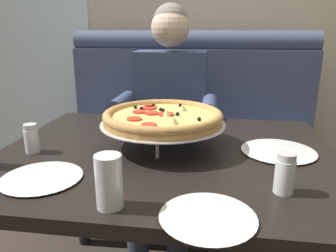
% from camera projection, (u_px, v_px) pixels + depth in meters
% --- Properties ---
extents(booth_bench, '(1.64, 0.78, 1.13)m').
position_uv_depth(booth_bench, '(187.00, 146.00, 2.13)').
color(booth_bench, '#424C6B').
rests_on(booth_bench, ground_plane).
extents(dining_table, '(1.17, 0.94, 0.72)m').
position_uv_depth(dining_table, '(165.00, 173.00, 1.18)').
color(dining_table, black).
rests_on(dining_table, ground_plane).
extents(diner_main, '(0.54, 0.64, 1.27)m').
position_uv_depth(diner_main, '(168.00, 109.00, 1.81)').
color(diner_main, '#2D3342').
rests_on(diner_main, ground_plane).
extents(pizza, '(0.45, 0.45, 0.14)m').
position_uv_depth(pizza, '(163.00, 118.00, 1.17)').
color(pizza, silver).
rests_on(pizza, dining_table).
extents(shaker_oregano, '(0.05, 0.05, 0.10)m').
position_uv_depth(shaker_oregano, '(32.00, 140.00, 1.13)').
color(shaker_oregano, white).
rests_on(shaker_oregano, dining_table).
extents(shaker_parmesan, '(0.05, 0.05, 0.11)m').
position_uv_depth(shaker_parmesan, '(285.00, 176.00, 0.84)').
color(shaker_parmesan, white).
rests_on(shaker_parmesan, dining_table).
extents(plate_near_left, '(0.22, 0.22, 0.02)m').
position_uv_depth(plate_near_left, '(208.00, 215.00, 0.74)').
color(plate_near_left, white).
rests_on(plate_near_left, dining_table).
extents(plate_near_right, '(0.26, 0.26, 0.02)m').
position_uv_depth(plate_near_right, '(278.00, 149.00, 1.13)').
color(plate_near_right, white).
rests_on(plate_near_right, dining_table).
extents(plate_far_side, '(0.23, 0.23, 0.02)m').
position_uv_depth(plate_far_side, '(41.00, 176.00, 0.93)').
color(plate_far_side, white).
rests_on(plate_far_side, dining_table).
extents(drinking_glass, '(0.07, 0.07, 0.13)m').
position_uv_depth(drinking_glass, '(109.00, 185.00, 0.77)').
color(drinking_glass, silver).
rests_on(drinking_glass, dining_table).
extents(patio_chair, '(0.43, 0.43, 0.86)m').
position_uv_depth(patio_chair, '(72.00, 89.00, 3.48)').
color(patio_chair, black).
rests_on(patio_chair, ground_plane).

